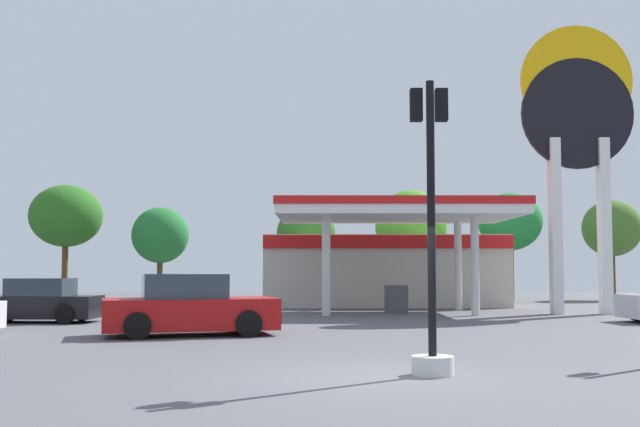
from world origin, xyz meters
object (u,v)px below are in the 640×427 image
at_px(station_pole_sign, 581,130).
at_px(tree_2, 310,234).
at_px(traffic_signal_1, 435,268).
at_px(car_3, 41,302).
at_px(car_1, 193,307).
at_px(tree_0, 70,216).
at_px(tree_1, 164,235).
at_px(tree_5, 616,228).
at_px(tree_4, 514,222).
at_px(tree_3, 415,227).

relative_size(station_pole_sign, tree_2, 2.18).
bearing_deg(traffic_signal_1, station_pole_sign, 64.19).
bearing_deg(traffic_signal_1, car_3, 131.71).
bearing_deg(car_3, car_1, -40.35).
height_order(station_pole_sign, tree_0, station_pole_sign).
distance_m(car_1, tree_0, 25.21).
bearing_deg(tree_1, tree_0, -169.64).
bearing_deg(tree_0, tree_5, 1.67).
height_order(car_1, car_3, car_1).
height_order(traffic_signal_1, tree_4, tree_4).
height_order(traffic_signal_1, tree_5, tree_5).
distance_m(tree_1, tree_4, 19.72).
xyz_separation_m(car_1, tree_0, (-10.76, 22.45, 3.96)).
relative_size(car_1, car_3, 1.19).
bearing_deg(station_pole_sign, tree_3, 112.48).
bearing_deg(car_1, station_pole_sign, 34.88).
distance_m(car_1, tree_4, 26.08).
height_order(tree_2, tree_5, tree_5).
distance_m(traffic_signal_1, tree_5, 34.47).
bearing_deg(tree_5, car_3, -144.97).
relative_size(tree_1, tree_2, 1.00).
height_order(car_3, tree_5, tree_5).
bearing_deg(tree_5, tree_2, -175.39).
bearing_deg(station_pole_sign, traffic_signal_1, -115.81).
height_order(tree_2, tree_4, tree_4).
distance_m(car_1, tree_5, 31.08).
distance_m(station_pole_sign, traffic_signal_1, 19.97).
relative_size(station_pole_sign, tree_0, 1.78).
xyz_separation_m(station_pole_sign, car_3, (-19.69, -4.57, -6.63)).
bearing_deg(car_1, tree_0, 115.61).
relative_size(car_3, traffic_signal_1, 0.83).
relative_size(traffic_signal_1, tree_4, 0.85).
relative_size(tree_1, tree_4, 0.89).
distance_m(station_pole_sign, tree_5, 15.53).
xyz_separation_m(car_1, tree_5, (20.23, 23.36, 3.33)).
height_order(station_pole_sign, tree_1, station_pole_sign).
bearing_deg(tree_4, car_1, -122.82).
bearing_deg(tree_0, car_1, -64.39).
relative_size(car_1, tree_4, 0.83).
bearing_deg(tree_3, tree_4, -4.54).
bearing_deg(traffic_signal_1, tree_3, 83.93).
height_order(car_3, traffic_signal_1, traffic_signal_1).
xyz_separation_m(car_3, tree_0, (-4.84, 17.42, 4.04)).
xyz_separation_m(station_pole_sign, tree_2, (-11.03, 12.35, -3.60)).
relative_size(traffic_signal_1, tree_2, 0.95).
height_order(tree_0, tree_2, tree_0).
bearing_deg(tree_3, tree_2, -178.15).
bearing_deg(station_pole_sign, tree_5, 64.85).
distance_m(car_1, car_3, 7.77).
distance_m(car_3, tree_4, 26.24).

